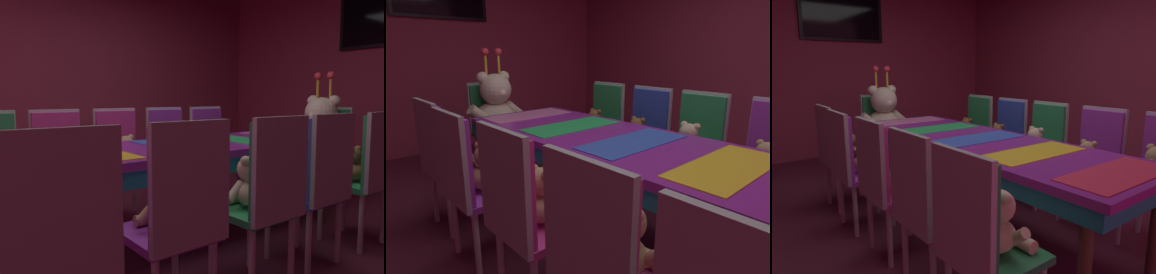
# 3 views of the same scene
# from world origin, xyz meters

# --- Properties ---
(ground_plane) EXTENTS (7.90, 7.90, 0.00)m
(ground_plane) POSITION_xyz_m (0.00, 0.00, 0.00)
(ground_plane) COLOR #591E33
(wall_back) EXTENTS (5.20, 0.12, 2.80)m
(wall_back) POSITION_xyz_m (0.00, 3.20, 1.40)
(wall_back) COLOR #99334C
(wall_back) RESTS_ON ground_plane
(banquet_table) EXTENTS (0.90, 2.85, 0.75)m
(banquet_table) POSITION_xyz_m (0.00, 0.00, 0.66)
(banquet_table) COLOR purple
(banquet_table) RESTS_ON ground_plane
(chair_left_1) EXTENTS (0.42, 0.41, 0.98)m
(chair_left_1) POSITION_xyz_m (-0.86, -0.55, 0.60)
(chair_left_1) COLOR #CC338C
(chair_left_1) RESTS_ON ground_plane
(teddy_left_1) EXTENTS (0.25, 0.32, 0.31)m
(teddy_left_1) POSITION_xyz_m (-0.72, -0.55, 0.59)
(teddy_left_1) COLOR tan
(teddy_left_1) RESTS_ON chair_left_1
(chair_left_2) EXTENTS (0.42, 0.41, 0.98)m
(chair_left_2) POSITION_xyz_m (-0.86, -0.01, 0.60)
(chair_left_2) COLOR #CC338C
(chair_left_2) RESTS_ON ground_plane
(teddy_left_2) EXTENTS (0.24, 0.32, 0.30)m
(teddy_left_2) POSITION_xyz_m (-0.72, -0.01, 0.59)
(teddy_left_2) COLOR tan
(teddy_left_2) RESTS_ON chair_left_2
(chair_left_3) EXTENTS (0.42, 0.41, 0.98)m
(chair_left_3) POSITION_xyz_m (-0.89, 0.55, 0.60)
(chair_left_3) COLOR purple
(chair_left_3) RESTS_ON ground_plane
(teddy_left_3) EXTENTS (0.25, 0.32, 0.31)m
(teddy_left_3) POSITION_xyz_m (-0.74, 0.55, 0.59)
(teddy_left_3) COLOR #9E7247
(teddy_left_3) RESTS_ON chair_left_3
(chair_left_4) EXTENTS (0.42, 0.41, 0.98)m
(chair_left_4) POSITION_xyz_m (-0.85, 1.06, 0.60)
(chair_left_4) COLOR purple
(chair_left_4) RESTS_ON ground_plane
(teddy_left_4) EXTENTS (0.22, 0.28, 0.26)m
(teddy_left_4) POSITION_xyz_m (-0.71, 1.06, 0.57)
(teddy_left_4) COLOR brown
(teddy_left_4) RESTS_ON chair_left_4
(teddy_right_1) EXTENTS (0.22, 0.28, 0.27)m
(teddy_right_1) POSITION_xyz_m (0.72, -0.55, 0.57)
(teddy_right_1) COLOR tan
(teddy_right_1) RESTS_ON chair_right_1
(chair_right_2) EXTENTS (0.42, 0.41, 0.98)m
(chair_right_2) POSITION_xyz_m (0.87, 0.02, 0.60)
(chair_right_2) COLOR #268C4C
(chair_right_2) RESTS_ON ground_plane
(teddy_right_2) EXTENTS (0.25, 0.32, 0.30)m
(teddy_right_2) POSITION_xyz_m (0.73, 0.02, 0.59)
(teddy_right_2) COLOR beige
(teddy_right_2) RESTS_ON chair_right_2
(chair_right_3) EXTENTS (0.42, 0.41, 0.98)m
(chair_right_3) POSITION_xyz_m (0.86, 0.53, 0.60)
(chair_right_3) COLOR #2D47B2
(chair_right_3) RESTS_ON ground_plane
(teddy_right_3) EXTENTS (0.22, 0.29, 0.27)m
(teddy_right_3) POSITION_xyz_m (0.71, 0.53, 0.57)
(teddy_right_3) COLOR brown
(teddy_right_3) RESTS_ON chair_right_3
(chair_right_4) EXTENTS (0.42, 0.41, 0.98)m
(chair_right_4) POSITION_xyz_m (0.88, 1.10, 0.60)
(chair_right_4) COLOR #268C4C
(chair_right_4) RESTS_ON ground_plane
(teddy_right_4) EXTENTS (0.22, 0.28, 0.27)m
(teddy_right_4) POSITION_xyz_m (0.74, 1.10, 0.57)
(teddy_right_4) COLOR brown
(teddy_right_4) RESTS_ON chair_right_4
(throne_chair) EXTENTS (0.41, 0.42, 0.98)m
(throne_chair) POSITION_xyz_m (0.00, 1.97, 0.60)
(throne_chair) COLOR #268C4C
(throne_chair) RESTS_ON ground_plane
(king_teddy_bear) EXTENTS (0.68, 0.53, 0.88)m
(king_teddy_bear) POSITION_xyz_m (0.00, 1.80, 0.74)
(king_teddy_bear) COLOR beige
(king_teddy_bear) RESTS_ON throne_chair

